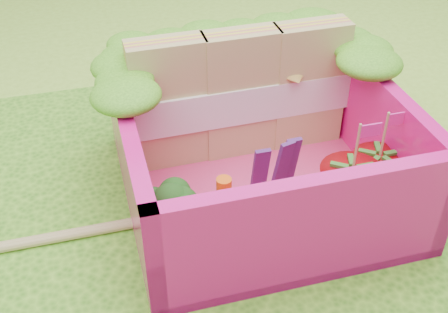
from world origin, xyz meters
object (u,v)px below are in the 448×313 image
Objects in this scene: bento_box at (259,147)px; strawberry_left at (349,194)px; sandwich_stack at (241,95)px; strawberry_right at (376,177)px; broccoli at (172,207)px.

strawberry_left reaches higher than bento_box.
sandwich_stack reaches higher than strawberry_right.
strawberry_left is (0.30, -0.68, -0.18)m from sandwich_stack.
strawberry_left is 1.08× the size of strawberry_right.
broccoli is at bearing 172.91° from strawberry_left.
strawberry_right is (0.19, 0.10, -0.02)m from strawberry_left.
bento_box is 0.57m from strawberry_right.
sandwich_stack is (0.00, 0.32, 0.11)m from bento_box.
bento_box is 0.34m from sandwich_stack.
strawberry_right is (0.98, 0.00, -0.05)m from broccoli.
strawberry_left is at bearing -152.18° from strawberry_right.
broccoli is 0.98m from strawberry_right.
sandwich_stack is 2.33× the size of strawberry_left.
sandwich_stack is at bearing 89.18° from bento_box.
strawberry_left reaches higher than strawberry_right.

